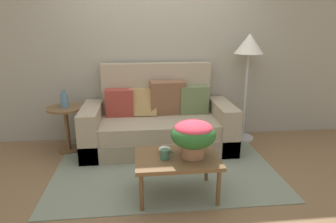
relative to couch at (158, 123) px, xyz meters
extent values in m
plane|color=brown|center=(0.02, -0.68, -0.35)|extent=(14.00, 14.00, 0.00)
cube|color=gray|center=(0.02, 0.47, 1.09)|extent=(6.40, 0.12, 2.87)
cube|color=gray|center=(0.02, -0.62, -0.34)|extent=(2.56, 1.81, 0.01)
cube|color=gray|center=(0.00, -0.08, -0.23)|extent=(2.01, 0.89, 0.24)
cube|color=gray|center=(0.00, -0.10, -0.01)|extent=(1.53, 0.80, 0.20)
cube|color=gray|center=(0.00, 0.29, 0.33)|extent=(1.53, 0.16, 0.92)
cube|color=gray|center=(-0.89, -0.08, -0.03)|extent=(0.24, 0.89, 0.63)
cube|color=gray|center=(0.88, -0.08, -0.03)|extent=(0.24, 0.89, 0.63)
cube|color=tan|center=(-0.20, 0.13, 0.28)|extent=(0.39, 0.23, 0.39)
cube|color=#93382D|center=(-0.52, 0.12, 0.28)|extent=(0.38, 0.19, 0.38)
cube|color=brown|center=(0.14, 0.12, 0.33)|extent=(0.50, 0.26, 0.49)
cube|color=#607047|center=(0.52, 0.13, 0.29)|extent=(0.40, 0.18, 0.40)
cylinder|color=brown|center=(-0.27, -1.47, -0.16)|extent=(0.04, 0.04, 0.38)
cylinder|color=brown|center=(0.45, -1.47, -0.16)|extent=(0.04, 0.04, 0.38)
cylinder|color=brown|center=(-0.27, -1.00, -0.16)|extent=(0.04, 0.04, 0.38)
cylinder|color=brown|center=(0.45, -1.00, -0.16)|extent=(0.04, 0.04, 0.38)
cube|color=brown|center=(0.09, -1.23, 0.05)|extent=(0.82, 0.57, 0.04)
cylinder|color=brown|center=(-1.23, 0.00, -0.33)|extent=(0.31, 0.31, 0.03)
cylinder|color=brown|center=(-1.23, 0.00, -0.04)|extent=(0.06, 0.06, 0.56)
cylinder|color=brown|center=(-1.23, 0.00, 0.25)|extent=(0.47, 0.47, 0.03)
cylinder|color=#B2B2B7|center=(1.28, 0.17, -0.33)|extent=(0.33, 0.33, 0.03)
cylinder|color=#B2B2B7|center=(1.28, 0.17, 0.30)|extent=(0.03, 0.03, 1.24)
cone|color=beige|center=(1.28, 0.17, 1.06)|extent=(0.40, 0.40, 0.28)
cylinder|color=#A36B4C|center=(0.24, -1.24, 0.14)|extent=(0.23, 0.23, 0.14)
ellipsoid|color=#286028|center=(0.24, -1.24, 0.30)|extent=(0.43, 0.43, 0.26)
ellipsoid|color=#DB384C|center=(0.24, -1.24, 0.36)|extent=(0.37, 0.37, 0.14)
cylinder|color=#3D664C|center=(-0.04, -1.27, 0.12)|extent=(0.08, 0.08, 0.10)
torus|color=#3D664C|center=(0.02, -1.27, 0.12)|extent=(0.07, 0.01, 0.07)
cylinder|color=silver|center=(-0.02, -1.12, 0.08)|extent=(0.05, 0.05, 0.02)
ellipsoid|color=silver|center=(-0.02, -1.12, 0.11)|extent=(0.12, 0.12, 0.05)
cylinder|color=slate|center=(-1.22, -0.01, 0.36)|extent=(0.10, 0.10, 0.18)
cylinder|color=slate|center=(-1.22, -0.01, 0.48)|extent=(0.05, 0.05, 0.06)
camera|label=1|loc=(-0.28, -3.79, 1.31)|focal=31.10mm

